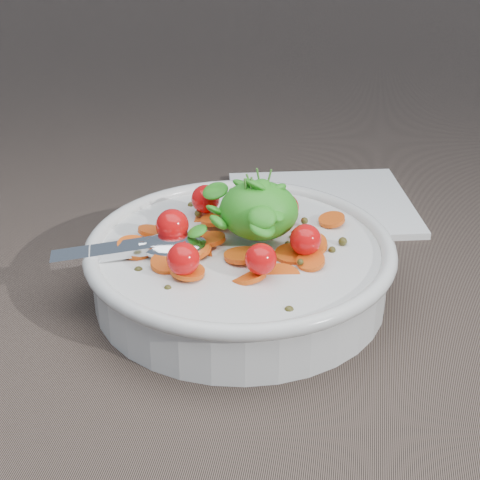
# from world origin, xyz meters

# --- Properties ---
(ground) EXTENTS (6.00, 6.00, 0.00)m
(ground) POSITION_xyz_m (0.00, 0.00, 0.00)
(ground) COLOR brown
(ground) RESTS_ON ground
(bowl) EXTENTS (0.25, 0.23, 0.10)m
(bowl) POSITION_xyz_m (0.01, -0.01, 0.03)
(bowl) COLOR silver
(bowl) RESTS_ON ground
(napkin) EXTENTS (0.20, 0.19, 0.01)m
(napkin) POSITION_xyz_m (0.07, 0.16, 0.00)
(napkin) COLOR white
(napkin) RESTS_ON ground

